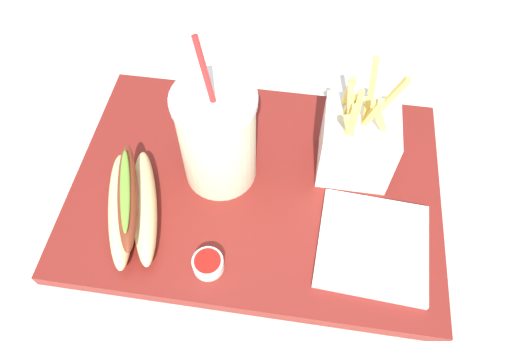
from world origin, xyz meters
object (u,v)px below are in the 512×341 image
(hot_dog_1, at_px, (132,204))
(napkin_stack, at_px, (373,245))
(soda_cup, at_px, (218,137))
(fries_basket, at_px, (357,142))
(ketchup_cup_1, at_px, (208,264))

(hot_dog_1, height_order, napkin_stack, hot_dog_1)
(soda_cup, xyz_separation_m, hot_dog_1, (0.10, 0.08, -0.05))
(soda_cup, xyz_separation_m, napkin_stack, (-0.21, 0.08, -0.07))
(soda_cup, distance_m, napkin_stack, 0.23)
(hot_dog_1, bearing_deg, fries_basket, -156.71)
(fries_basket, bearing_deg, soda_cup, 11.36)
(fries_basket, relative_size, hot_dog_1, 0.95)
(soda_cup, relative_size, ketchup_cup_1, 6.06)
(soda_cup, bearing_deg, ketchup_cup_1, 94.50)
(fries_basket, bearing_deg, hot_dog_1, 23.29)
(fries_basket, distance_m, ketchup_cup_1, 0.24)
(soda_cup, height_order, ketchup_cup_1, soda_cup)
(soda_cup, xyz_separation_m, ketchup_cup_1, (-0.01, 0.14, -0.06))
(soda_cup, relative_size, fries_basket, 1.36)
(fries_basket, bearing_deg, napkin_stack, 104.63)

